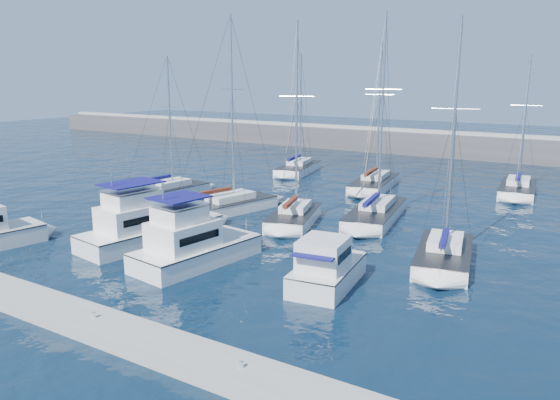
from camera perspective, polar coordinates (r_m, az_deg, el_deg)
The scene contains 16 objects.
ground at distance 33.58m, azimuth -4.09°, elevation -6.32°, with size 220.00×220.00×0.00m, color black.
breakwater at distance 80.44m, azimuth 18.28°, elevation 5.11°, with size 160.00×6.00×4.45m.
dock at distance 26.06m, azimuth -18.77°, elevation -12.15°, with size 40.00×2.20×0.60m, color gray.
dock_cleat_centre at distance 25.89m, azimuth -18.84°, elevation -11.30°, with size 0.16×0.16×0.25m, color silver.
dock_cleat_near_stbd at distance 20.84m, azimuth -4.05°, elevation -16.77°, with size 0.16×0.16×0.25m, color silver.
motor_yacht_port_inner at distance 37.66m, azimuth -13.83°, elevation -2.73°, with size 4.92×10.37×4.69m.
motor_yacht_stbd_inner at distance 32.90m, azimuth -9.23°, elevation -4.79°, with size 4.51×8.30×4.69m.
motor_yacht_stbd_outer at distance 29.30m, azimuth 4.84°, elevation -7.29°, with size 3.46×5.93×3.20m.
sailboat_mid_a at distance 51.54m, azimuth -11.79°, elevation 0.82°, with size 4.11×8.67×13.09m.
sailboat_mid_b at distance 45.11m, azimuth -5.67°, elevation -0.64°, with size 5.10×9.55×16.00m.
sailboat_mid_c at distance 41.48m, azimuth 1.47°, elevation -1.76°, with size 4.88×7.59×15.27m.
sailboat_mid_d at distance 43.28m, azimuth 9.97°, elevation -1.36°, with size 4.67×9.89×16.05m.
sailboat_mid_e at distance 34.29m, azimuth 16.79°, elevation -5.52°, with size 4.48×8.06×14.64m.
sailboat_back_a at distance 63.38m, azimuth 1.90°, elevation 3.32°, with size 4.64×8.78×13.91m.
sailboat_back_b at distance 55.31m, azimuth 9.82°, elevation 1.73°, with size 4.45×9.48×14.73m.
sailboat_back_c at distance 56.37m, azimuth 23.58°, elevation 1.04°, with size 3.86×8.23×13.24m.
Camera 1 is at (18.75, -25.58, 11.02)m, focal length 35.00 mm.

